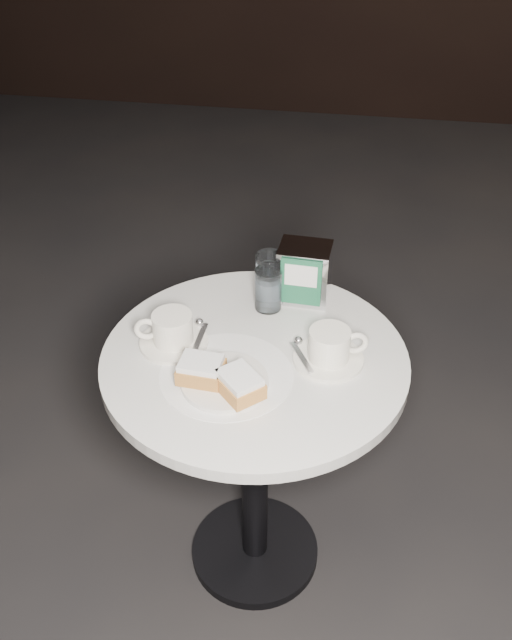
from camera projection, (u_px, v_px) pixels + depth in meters
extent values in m
plane|color=black|center=(255.00, 553.00, 2.06)|extent=(7.00, 7.00, 0.00)
cylinder|color=black|center=(255.00, 550.00, 2.05)|extent=(0.36, 0.36, 0.03)
cylinder|color=black|center=(255.00, 468.00, 1.84)|extent=(0.07, 0.07, 0.70)
cylinder|color=white|center=(255.00, 360.00, 1.62)|extent=(0.70, 0.70, 0.03)
cylinder|color=white|center=(226.00, 375.00, 1.56)|extent=(0.38, 0.38, 0.00)
cylinder|color=silver|center=(225.00, 382.00, 1.53)|extent=(0.25, 0.25, 0.01)
cube|color=#B87B38|center=(201.00, 372.00, 1.52)|extent=(0.10, 0.08, 0.03)
cube|color=white|center=(201.00, 363.00, 1.51)|extent=(0.09, 0.07, 0.01)
cube|color=#CE883F|center=(240.00, 386.00, 1.48)|extent=(0.12, 0.12, 0.03)
cube|color=white|center=(240.00, 378.00, 1.47)|extent=(0.11, 0.11, 0.01)
cylinder|color=white|center=(174.00, 342.00, 1.64)|extent=(0.19, 0.19, 0.01)
cylinder|color=white|center=(173.00, 328.00, 1.62)|extent=(0.11, 0.11, 0.07)
cylinder|color=#8C654C|center=(172.00, 318.00, 1.60)|extent=(0.10, 0.10, 0.00)
torus|color=white|center=(146.00, 329.00, 1.62)|extent=(0.06, 0.03, 0.06)
cube|color=silver|center=(200.00, 338.00, 1.64)|extent=(0.02, 0.11, 0.00)
sphere|color=silver|center=(200.00, 323.00, 1.68)|extent=(0.02, 0.02, 0.02)
cylinder|color=white|center=(328.00, 359.00, 1.60)|extent=(0.19, 0.19, 0.01)
cylinder|color=white|center=(329.00, 344.00, 1.57)|extent=(0.11, 0.11, 0.07)
cylinder|color=#936F50|center=(330.00, 334.00, 1.55)|extent=(0.10, 0.10, 0.00)
torus|color=silver|center=(356.00, 343.00, 1.58)|extent=(0.06, 0.03, 0.06)
cube|color=silver|center=(301.00, 357.00, 1.59)|extent=(0.06, 0.10, 0.00)
sphere|color=#B1B1B6|center=(298.00, 341.00, 1.63)|extent=(0.02, 0.02, 0.02)
cylinder|color=silver|center=(268.00, 289.00, 1.73)|extent=(0.07, 0.07, 0.11)
cylinder|color=white|center=(268.00, 291.00, 1.73)|extent=(0.06, 0.06, 0.09)
cylinder|color=white|center=(269.00, 275.00, 1.77)|extent=(0.09, 0.09, 0.12)
cylinder|color=white|center=(269.00, 277.00, 1.78)|extent=(0.08, 0.08, 0.10)
cube|color=silver|center=(304.00, 272.00, 1.76)|extent=(0.13, 0.11, 0.15)
cube|color=#1B6140|center=(301.00, 282.00, 1.71)|extent=(0.10, 0.01, 0.13)
cube|color=white|center=(301.00, 276.00, 1.70)|extent=(0.08, 0.01, 0.06)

